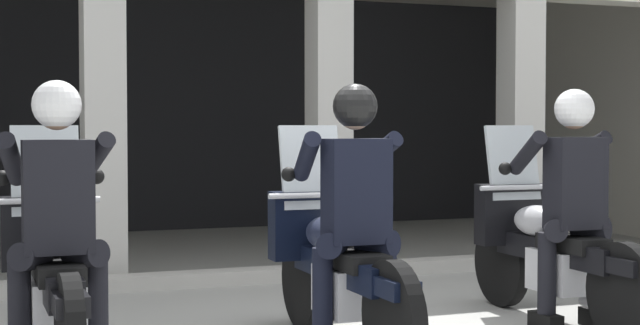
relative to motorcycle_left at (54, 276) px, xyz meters
name	(u,v)px	position (x,y,z in m)	size (l,w,h in m)	color
ground_plane	(219,278)	(1.64, 2.63, -0.50)	(80.00, 80.00, 0.00)	#999993
station_building	(168,61)	(1.71, 5.08, 1.56)	(11.48, 4.55, 3.23)	black
kerb_strip	(237,277)	(1.71, 2.31, -0.44)	(10.98, 0.24, 0.12)	#B7B5AD
motorcycle_left	(54,276)	(0.00, 0.00, 0.00)	(0.62, 2.04, 1.35)	black
police_officer_left	(57,202)	(0.00, -0.28, 0.44)	(0.63, 0.61, 1.58)	black
motorcycle_center	(336,265)	(1.64, -0.15, 0.00)	(0.62, 2.04, 1.35)	black
police_officer_center	(354,196)	(1.64, -0.44, 0.44)	(0.63, 0.61, 1.58)	black
motorcycle_right	(547,249)	(3.29, 0.05, 0.00)	(0.62, 2.04, 1.35)	black
police_officer_right	(572,187)	(3.29, -0.23, 0.44)	(0.63, 0.61, 1.58)	black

